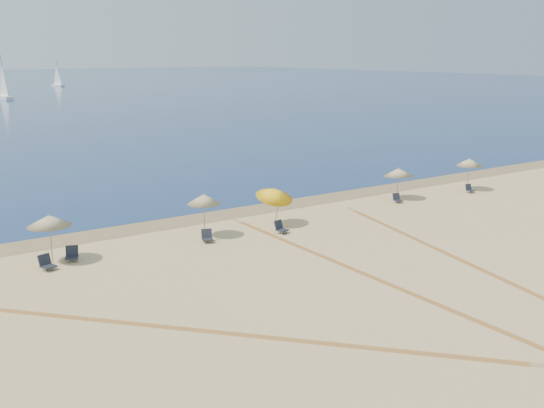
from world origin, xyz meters
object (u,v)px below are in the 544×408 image
(umbrella_1, at_px, (49,221))
(chair_4, at_px, (207,237))
(umbrella_5, at_px, (469,162))
(sailboat_2, at_px, (3,86))
(chair_7, at_px, (470,189))
(chair_2, at_px, (46,263))
(umbrella_2, at_px, (204,199))
(umbrella_4, at_px, (398,172))
(sailboat_0, at_px, (57,78))
(umbrella_3, at_px, (275,193))
(chair_3, at_px, (72,254))
(chair_5, at_px, (281,228))
(chair_6, at_px, (397,199))

(umbrella_1, xyz_separation_m, chair_4, (8.02, -1.15, -1.84))
(umbrella_5, relative_size, sailboat_2, 0.25)
(chair_7, bearing_deg, chair_2, -172.00)
(sailboat_2, bearing_deg, umbrella_2, -104.48)
(umbrella_4, height_order, sailboat_0, sailboat_0)
(sailboat_2, bearing_deg, umbrella_5, -94.09)
(umbrella_3, height_order, chair_4, umbrella_3)
(umbrella_1, height_order, chair_2, umbrella_1)
(umbrella_1, xyz_separation_m, chair_3, (0.90, -0.21, -1.83))
(umbrella_1, relative_size, umbrella_4, 1.09)
(umbrella_1, height_order, chair_5, umbrella_1)
(chair_4, xyz_separation_m, chair_7, (22.19, 0.28, -0.03))
(umbrella_3, distance_m, chair_4, 5.26)
(chair_3, distance_m, sailboat_0, 181.07)
(chair_4, xyz_separation_m, sailboat_0, (41.59, 175.32, 2.11))
(chair_2, bearing_deg, chair_4, -17.74)
(umbrella_3, distance_m, umbrella_4, 11.27)
(chair_4, bearing_deg, umbrella_3, 26.04)
(chair_3, height_order, chair_7, chair_3)
(umbrella_2, bearing_deg, chair_4, -109.79)
(chair_6, distance_m, chair_7, 6.80)
(umbrella_3, relative_size, chair_3, 2.93)
(sailboat_0, bearing_deg, chair_3, -120.75)
(umbrella_1, bearing_deg, sailboat_2, 79.33)
(umbrella_5, bearing_deg, chair_6, 179.49)
(chair_5, xyz_separation_m, sailboat_0, (37.22, 176.10, 2.09))
(chair_6, bearing_deg, umbrella_4, 57.72)
(sailboat_0, bearing_deg, chair_4, -118.49)
(chair_7, distance_m, sailboat_2, 123.79)
(umbrella_5, distance_m, chair_4, 22.79)
(umbrella_5, xyz_separation_m, chair_2, (-31.25, -0.66, -1.82))
(umbrella_5, height_order, chair_6, umbrella_5)
(umbrella_1, height_order, chair_6, umbrella_1)
(umbrella_1, relative_size, umbrella_2, 0.98)
(umbrella_5, height_order, chair_2, umbrella_5)
(umbrella_5, xyz_separation_m, chair_5, (-18.34, -1.69, -1.82))
(chair_3, height_order, sailboat_2, sailboat_2)
(umbrella_4, xyz_separation_m, sailboat_2, (-1.06, 122.16, 1.00))
(umbrella_3, bearing_deg, chair_3, 178.60)
(chair_5, bearing_deg, umbrella_2, 143.52)
(umbrella_2, distance_m, umbrella_3, 4.63)
(chair_5, bearing_deg, sailboat_0, 63.79)
(chair_4, relative_size, chair_7, 1.21)
(umbrella_4, height_order, chair_6, umbrella_4)
(umbrella_2, height_order, sailboat_0, sailboat_0)
(chair_3, bearing_deg, chair_2, -131.78)
(umbrella_2, height_order, chair_3, umbrella_2)
(umbrella_1, height_order, umbrella_2, umbrella_2)
(umbrella_5, height_order, sailboat_2, sailboat_2)
(chair_5, height_order, chair_6, chair_5)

